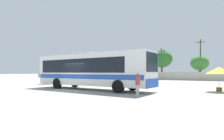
{
  "coord_description": "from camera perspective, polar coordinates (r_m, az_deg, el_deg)",
  "views": [
    {
      "loc": [
        11.99,
        -13.23,
        1.65
      ],
      "look_at": [
        1.51,
        4.25,
        1.88
      ],
      "focal_mm": 30.11,
      "sensor_mm": 36.0,
      "label": 1
    }
  ],
  "objects": [
    {
      "name": "roadside_tree_left",
      "position": [
        51.43,
        3.05,
        2.32
      ],
      "size": [
        5.34,
        5.34,
        6.6
      ],
      "color": "brown",
      "rests_on": "ground_plane"
    },
    {
      "name": "utility_pole_near",
      "position": [
        44.01,
        25.3,
        3.12
      ],
      "size": [
        1.8,
        0.3,
        8.63
      ],
      "color": "#4C3823",
      "rests_on": "ground_plane"
    },
    {
      "name": "parked_car_leftmost_grey",
      "position": [
        45.89,
        -6.63,
        -1.7
      ],
      "size": [
        4.37,
        2.01,
        1.54
      ],
      "color": "slate",
      "rests_on": "ground_plane"
    },
    {
      "name": "parked_car_third_white",
      "position": [
        39.69,
        6.32,
        -1.91
      ],
      "size": [
        4.28,
        2.01,
        1.46
      ],
      "color": "silver",
      "rests_on": "ground_plane"
    },
    {
      "name": "coach_bus_white_blue",
      "position": [
        18.11,
        -6.68,
        0.18
      ],
      "size": [
        12.46,
        3.19,
        3.58
      ],
      "color": "white",
      "rests_on": "ground_plane"
    },
    {
      "name": "roadside_tree_midleft",
      "position": [
        45.2,
        14.95,
        3.27
      ],
      "size": [
        4.69,
        4.69,
        6.73
      ],
      "color": "brown",
      "rests_on": "ground_plane"
    },
    {
      "name": "attendant_by_bus_door",
      "position": [
        13.01,
        7.81,
        -3.96
      ],
      "size": [
        0.39,
        0.39,
        1.59
      ],
      "color": "#B7B2A8",
      "rests_on": "ground_plane"
    },
    {
      "name": "vendor_umbrella_near_gate_yellow",
      "position": [
        18.29,
        29.73,
        -0.24
      ],
      "size": [
        2.14,
        2.14,
        2.09
      ],
      "color": "gray",
      "rests_on": "ground_plane"
    },
    {
      "name": "roadside_tree_midright",
      "position": [
        43.74,
        25.04,
        1.92
      ],
      "size": [
        3.67,
        3.67,
        5.15
      ],
      "color": "brown",
      "rests_on": "ground_plane"
    },
    {
      "name": "perimeter_wall",
      "position": [
        41.81,
        14.29,
        -1.75
      ],
      "size": [
        80.0,
        0.3,
        1.68
      ],
      "primitive_type": "cube",
      "color": "#B2AD9E",
      "rests_on": "ground_plane"
    },
    {
      "name": "utility_pole_far",
      "position": [
        44.13,
        14.79,
        2.05
      ],
      "size": [
        1.8,
        0.25,
        7.09
      ],
      "color": "#4C3823",
      "rests_on": "ground_plane"
    },
    {
      "name": "parked_car_second_red",
      "position": [
        41.96,
        -0.87,
        -1.85
      ],
      "size": [
        4.35,
        1.99,
        1.46
      ],
      "color": "red",
      "rests_on": "ground_plane"
    },
    {
      "name": "ground_plane",
      "position": [
        26.2,
        3.65,
        -4.27
      ],
      "size": [
        300.0,
        300.0,
        0.0
      ],
      "primitive_type": "plane",
      "color": "gray"
    },
    {
      "name": "vendor_umbrella_secondary_orange",
      "position": [
        28.1,
        -18.0,
        -0.32
      ],
      "size": [
        2.39,
        2.39,
        2.16
      ],
      "color": "gray",
      "rests_on": "ground_plane"
    }
  ]
}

